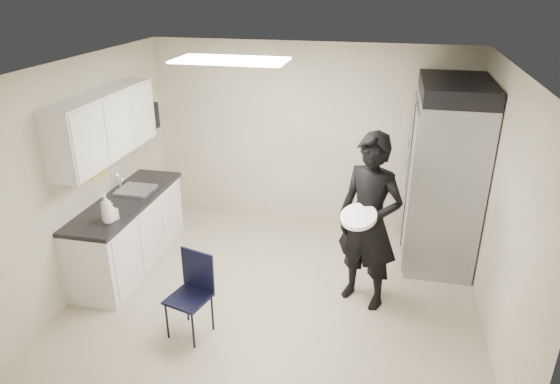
% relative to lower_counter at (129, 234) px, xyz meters
% --- Properties ---
extents(floor, '(4.50, 4.50, 0.00)m').
position_rel_lower_counter_xyz_m(floor, '(1.95, -0.20, -0.43)').
color(floor, tan).
rests_on(floor, ground).
extents(ceiling, '(4.50, 4.50, 0.00)m').
position_rel_lower_counter_xyz_m(ceiling, '(1.95, -0.20, 2.17)').
color(ceiling, white).
rests_on(ceiling, back_wall).
extents(back_wall, '(4.50, 0.00, 4.50)m').
position_rel_lower_counter_xyz_m(back_wall, '(1.95, 1.80, 0.87)').
color(back_wall, beige).
rests_on(back_wall, floor).
extents(left_wall, '(0.00, 4.00, 4.00)m').
position_rel_lower_counter_xyz_m(left_wall, '(-0.30, -0.20, 0.87)').
color(left_wall, beige).
rests_on(left_wall, floor).
extents(right_wall, '(0.00, 4.00, 4.00)m').
position_rel_lower_counter_xyz_m(right_wall, '(4.20, -0.20, 0.87)').
color(right_wall, beige).
rests_on(right_wall, floor).
extents(ceiling_panel, '(1.20, 0.60, 0.02)m').
position_rel_lower_counter_xyz_m(ceiling_panel, '(1.35, 0.20, 2.14)').
color(ceiling_panel, white).
rests_on(ceiling_panel, ceiling).
extents(lower_counter, '(0.60, 1.90, 0.86)m').
position_rel_lower_counter_xyz_m(lower_counter, '(0.00, 0.00, 0.00)').
color(lower_counter, silver).
rests_on(lower_counter, floor).
extents(countertop, '(0.64, 1.95, 0.05)m').
position_rel_lower_counter_xyz_m(countertop, '(0.00, 0.00, 0.46)').
color(countertop, black).
rests_on(countertop, lower_counter).
extents(sink, '(0.42, 0.40, 0.14)m').
position_rel_lower_counter_xyz_m(sink, '(0.02, 0.25, 0.44)').
color(sink, gray).
rests_on(sink, countertop).
extents(faucet, '(0.02, 0.02, 0.24)m').
position_rel_lower_counter_xyz_m(faucet, '(-0.18, 0.25, 0.59)').
color(faucet, silver).
rests_on(faucet, countertop).
extents(upper_cabinets, '(0.35, 1.80, 0.75)m').
position_rel_lower_counter_xyz_m(upper_cabinets, '(-0.13, 0.00, 1.40)').
color(upper_cabinets, silver).
rests_on(upper_cabinets, left_wall).
extents(towel_dispenser, '(0.22, 0.30, 0.35)m').
position_rel_lower_counter_xyz_m(towel_dispenser, '(-0.19, 1.15, 1.19)').
color(towel_dispenser, black).
rests_on(towel_dispenser, left_wall).
extents(notice_sticker_left, '(0.00, 0.12, 0.07)m').
position_rel_lower_counter_xyz_m(notice_sticker_left, '(-0.29, -0.10, 0.79)').
color(notice_sticker_left, yellow).
rests_on(notice_sticker_left, left_wall).
extents(notice_sticker_right, '(0.00, 0.12, 0.07)m').
position_rel_lower_counter_xyz_m(notice_sticker_right, '(-0.29, 0.10, 0.75)').
color(notice_sticker_right, yellow).
rests_on(notice_sticker_right, left_wall).
extents(commercial_fridge, '(0.80, 1.35, 2.10)m').
position_rel_lower_counter_xyz_m(commercial_fridge, '(3.78, 1.07, 0.62)').
color(commercial_fridge, gray).
rests_on(commercial_fridge, floor).
extents(fridge_compressor, '(0.80, 1.35, 0.20)m').
position_rel_lower_counter_xyz_m(fridge_compressor, '(3.78, 1.07, 1.77)').
color(fridge_compressor, black).
rests_on(fridge_compressor, commercial_fridge).
extents(folding_chair, '(0.47, 0.47, 0.86)m').
position_rel_lower_counter_xyz_m(folding_chair, '(1.24, -1.12, -0.00)').
color(folding_chair, black).
rests_on(folding_chair, floor).
extents(man_tuxedo, '(0.86, 0.74, 1.97)m').
position_rel_lower_counter_xyz_m(man_tuxedo, '(2.94, -0.14, 0.55)').
color(man_tuxedo, black).
rests_on(man_tuxedo, floor).
extents(bucket_lid, '(0.50, 0.50, 0.05)m').
position_rel_lower_counter_xyz_m(bucket_lid, '(2.83, -0.37, 0.72)').
color(bucket_lid, silver).
rests_on(bucket_lid, man_tuxedo).
extents(soap_bottle_a, '(0.14, 0.14, 0.34)m').
position_rel_lower_counter_xyz_m(soap_bottle_a, '(0.13, -0.60, 0.65)').
color(soap_bottle_a, silver).
rests_on(soap_bottle_a, countertop).
extents(soap_bottle_b, '(0.11, 0.11, 0.19)m').
position_rel_lower_counter_xyz_m(soap_bottle_b, '(0.16, -0.53, 0.58)').
color(soap_bottle_b, '#ACABB8').
rests_on(soap_bottle_b, countertop).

